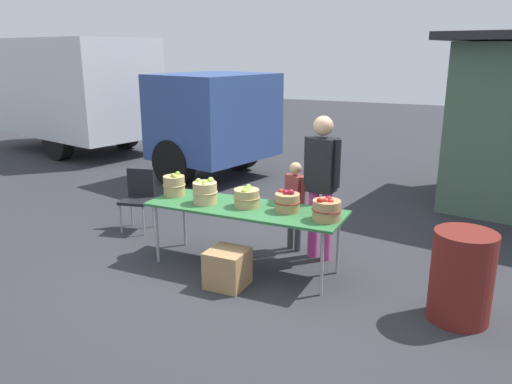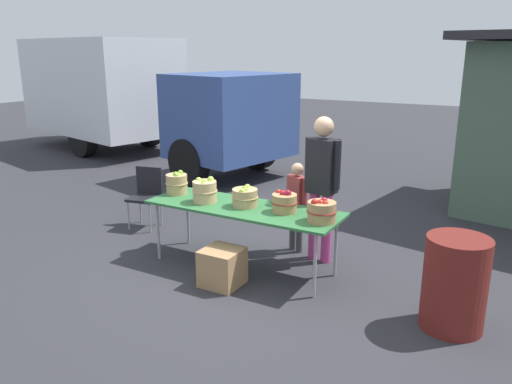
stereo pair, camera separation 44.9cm
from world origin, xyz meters
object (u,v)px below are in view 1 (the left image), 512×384
at_px(apple_basket_green_1, 205,192).
at_px(folding_chair, 138,195).
at_px(market_table, 245,210).
at_px(apple_basket_red_1, 327,210).
at_px(apple_basket_green_0, 174,184).
at_px(child_customer, 295,199).
at_px(vendor_adult, 321,177).
at_px(apple_basket_green_2, 247,197).
at_px(trash_barrel, 462,277).
at_px(produce_crate, 227,268).
at_px(box_truck, 102,94).
at_px(apple_basket_red_0, 287,201).

distance_m(apple_basket_green_1, folding_chair, 1.64).
xyz_separation_m(market_table, apple_basket_red_1, (0.98, -0.05, 0.16)).
relative_size(apple_basket_green_1, apple_basket_red_1, 0.94).
relative_size(apple_basket_green_0, child_customer, 0.25).
height_order(market_table, child_customer, child_customer).
bearing_deg(vendor_adult, apple_basket_green_1, 38.36).
bearing_deg(apple_basket_green_1, apple_basket_red_1, 0.33).
bearing_deg(child_customer, apple_basket_green_2, 85.57).
bearing_deg(trash_barrel, apple_basket_red_1, 173.45).
xyz_separation_m(vendor_adult, produce_crate, (-0.66, -1.15, -0.83)).
bearing_deg(apple_basket_green_2, produce_crate, -87.24).
bearing_deg(produce_crate, folding_chair, 151.72).
relative_size(apple_basket_green_0, apple_basket_green_2, 0.94).
distance_m(apple_basket_green_1, vendor_adult, 1.39).
xyz_separation_m(apple_basket_red_1, produce_crate, (-0.95, -0.46, -0.66)).
relative_size(apple_basket_green_2, box_truck, 0.04).
height_order(child_customer, trash_barrel, child_customer).
bearing_deg(apple_basket_green_0, apple_basket_red_0, -0.33).
relative_size(child_customer, trash_barrel, 1.31).
height_order(apple_basket_red_0, box_truck, box_truck).
bearing_deg(child_customer, trash_barrel, 173.20).
bearing_deg(apple_basket_green_1, child_customer, 45.22).
bearing_deg(apple_basket_green_2, vendor_adult, 41.88).
relative_size(apple_basket_green_1, apple_basket_red_0, 1.02).
relative_size(box_truck, produce_crate, 19.44).
bearing_deg(vendor_adult, apple_basket_red_0, 78.42).
height_order(apple_basket_green_0, apple_basket_red_1, apple_basket_green_0).
height_order(apple_basket_green_1, apple_basket_red_0, apple_basket_green_1).
bearing_deg(folding_chair, trash_barrel, -22.93).
bearing_deg(box_truck, vendor_adult, -16.24).
bearing_deg(apple_basket_green_0, apple_basket_red_1, -3.52).
bearing_deg(folding_chair, produce_crate, -41.05).
bearing_deg(produce_crate, apple_basket_red_0, 51.28).
relative_size(market_table, apple_basket_red_1, 7.23).
distance_m(apple_basket_green_2, apple_basket_red_1, 0.98).
distance_m(apple_basket_red_1, folding_chair, 3.03).
height_order(market_table, vendor_adult, vendor_adult).
relative_size(market_table, child_customer, 2.00).
relative_size(apple_basket_red_1, folding_chair, 0.37).
xyz_separation_m(apple_basket_red_1, trash_barrel, (1.38, -0.16, -0.43)).
height_order(apple_basket_green_2, child_customer, child_customer).
xyz_separation_m(apple_basket_green_2, trash_barrel, (2.35, -0.23, -0.42)).
relative_size(child_customer, produce_crate, 2.80).
distance_m(vendor_adult, produce_crate, 1.57).
relative_size(child_customer, box_truck, 0.14).
bearing_deg(produce_crate, trash_barrel, 7.36).
bearing_deg(child_customer, apple_basket_green_1, 63.92).
xyz_separation_m(apple_basket_green_0, produce_crate, (1.04, -0.58, -0.68)).
bearing_deg(apple_basket_red_1, apple_basket_green_2, 175.55).
relative_size(box_truck, trash_barrel, 9.08).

